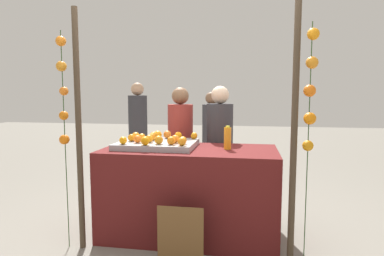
% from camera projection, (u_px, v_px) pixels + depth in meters
% --- Properties ---
extents(ground_plane, '(24.00, 24.00, 0.00)m').
position_uv_depth(ground_plane, '(190.00, 234.00, 3.48)').
color(ground_plane, gray).
extents(stall_counter, '(1.80, 0.86, 0.93)m').
position_uv_depth(stall_counter, '(190.00, 192.00, 3.43)').
color(stall_counter, '#5B1919').
rests_on(stall_counter, ground_plane).
extents(orange_tray, '(0.82, 0.65, 0.06)m').
position_uv_depth(orange_tray, '(157.00, 144.00, 3.48)').
color(orange_tray, '#9EA0A5').
rests_on(orange_tray, stall_counter).
extents(orange_0, '(0.08, 0.08, 0.08)m').
position_uv_depth(orange_0, '(138.00, 139.00, 3.36)').
color(orange_0, orange).
rests_on(orange_0, orange_tray).
extents(orange_1, '(0.08, 0.08, 0.08)m').
position_uv_depth(orange_1, '(123.00, 140.00, 3.28)').
color(orange_1, orange).
rests_on(orange_1, orange_tray).
extents(orange_2, '(0.09, 0.09, 0.09)m').
position_uv_depth(orange_2, '(159.00, 140.00, 3.28)').
color(orange_2, orange).
rests_on(orange_2, orange_tray).
extents(orange_3, '(0.08, 0.08, 0.08)m').
position_uv_depth(orange_3, '(142.00, 137.00, 3.51)').
color(orange_3, orange).
rests_on(orange_3, orange_tray).
extents(orange_4, '(0.09, 0.09, 0.09)m').
position_uv_depth(orange_4, '(158.00, 135.00, 3.69)').
color(orange_4, orange).
rests_on(orange_4, orange_tray).
extents(orange_5, '(0.08, 0.08, 0.08)m').
position_uv_depth(orange_5, '(149.00, 139.00, 3.40)').
color(orange_5, orange).
rests_on(orange_5, orange_tray).
extents(orange_6, '(0.09, 0.09, 0.09)m').
position_uv_depth(orange_6, '(145.00, 141.00, 3.21)').
color(orange_6, orange).
rests_on(orange_6, orange_tray).
extents(orange_7, '(0.08, 0.08, 0.08)m').
position_uv_depth(orange_7, '(182.00, 141.00, 3.19)').
color(orange_7, orange).
rests_on(orange_7, orange_tray).
extents(orange_8, '(0.08, 0.08, 0.08)m').
position_uv_depth(orange_8, '(171.00, 141.00, 3.25)').
color(orange_8, orange).
rests_on(orange_8, orange_tray).
extents(orange_9, '(0.08, 0.08, 0.08)m').
position_uv_depth(orange_9, '(178.00, 135.00, 3.66)').
color(orange_9, orange).
rests_on(orange_9, orange_tray).
extents(orange_10, '(0.09, 0.09, 0.09)m').
position_uv_depth(orange_10, '(136.00, 136.00, 3.55)').
color(orange_10, orange).
rests_on(orange_10, orange_tray).
extents(orange_11, '(0.09, 0.09, 0.09)m').
position_uv_depth(orange_11, '(175.00, 139.00, 3.36)').
color(orange_11, orange).
rests_on(orange_11, orange_tray).
extents(orange_12, '(0.08, 0.08, 0.08)m').
position_uv_depth(orange_12, '(183.00, 140.00, 3.31)').
color(orange_12, orange).
rests_on(orange_12, orange_tray).
extents(orange_13, '(0.08, 0.08, 0.08)m').
position_uv_depth(orange_13, '(152.00, 137.00, 3.54)').
color(orange_13, orange).
rests_on(orange_13, orange_tray).
extents(orange_14, '(0.08, 0.08, 0.08)m').
position_uv_depth(orange_14, '(131.00, 138.00, 3.48)').
color(orange_14, orange).
rests_on(orange_14, orange_tray).
extents(orange_15, '(0.09, 0.09, 0.09)m').
position_uv_depth(orange_15, '(167.00, 135.00, 3.71)').
color(orange_15, orange).
rests_on(orange_15, orange_tray).
extents(orange_16, '(0.09, 0.09, 0.09)m').
position_uv_depth(orange_16, '(154.00, 136.00, 3.61)').
color(orange_16, orange).
rests_on(orange_16, orange_tray).
extents(orange_17, '(0.08, 0.08, 0.08)m').
position_uv_depth(orange_17, '(194.00, 136.00, 3.66)').
color(orange_17, orange).
rests_on(orange_17, orange_tray).
extents(juice_bottle, '(0.08, 0.08, 0.24)m').
position_uv_depth(juice_bottle, '(228.00, 138.00, 3.33)').
color(juice_bottle, orange).
rests_on(juice_bottle, stall_counter).
extents(chalkboard_sign, '(0.41, 0.03, 0.54)m').
position_uv_depth(chalkboard_sign, '(180.00, 237.00, 2.82)').
color(chalkboard_sign, brown).
rests_on(chalkboard_sign, ground_plane).
extents(vendor_left, '(0.32, 0.32, 1.58)m').
position_uv_depth(vendor_left, '(180.00, 154.00, 4.12)').
color(vendor_left, maroon).
rests_on(vendor_left, ground_plane).
extents(vendor_right, '(0.32, 0.32, 1.59)m').
position_uv_depth(vendor_right, '(220.00, 155.00, 3.99)').
color(vendor_right, '#333338').
rests_on(vendor_right, ground_plane).
extents(crowd_person_0, '(0.31, 0.31, 1.53)m').
position_uv_depth(crowd_person_0, '(211.00, 141.00, 5.44)').
color(crowd_person_0, '#333338').
rests_on(crowd_person_0, ground_plane).
extents(crowd_person_1, '(0.34, 0.34, 1.70)m').
position_uv_depth(crowd_person_1, '(138.00, 133.00, 5.90)').
color(crowd_person_1, '#333338').
rests_on(crowd_person_1, ground_plane).
extents(canopy_post_left, '(0.06, 0.06, 2.29)m').
position_uv_depth(canopy_post_left, '(79.00, 131.00, 3.06)').
color(canopy_post_left, '#473828').
rests_on(canopy_post_left, ground_plane).
extents(canopy_post_right, '(0.06, 0.06, 2.29)m').
position_uv_depth(canopy_post_right, '(294.00, 136.00, 2.74)').
color(canopy_post_right, '#473828').
rests_on(canopy_post_right, ground_plane).
extents(garland_strand_left, '(0.10, 0.11, 2.08)m').
position_uv_depth(garland_strand_left, '(63.00, 91.00, 3.03)').
color(garland_strand_left, '#2D4C23').
rests_on(garland_strand_left, ground_plane).
extents(garland_strand_right, '(0.11, 0.11, 2.08)m').
position_uv_depth(garland_strand_right, '(311.00, 90.00, 2.67)').
color(garland_strand_right, '#2D4C23').
rests_on(garland_strand_right, ground_plane).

